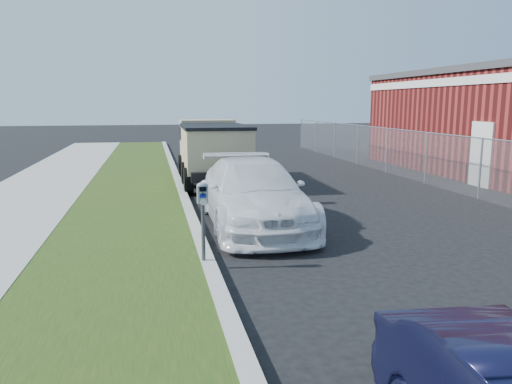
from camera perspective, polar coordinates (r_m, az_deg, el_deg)
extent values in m
plane|color=black|center=(9.97, 9.16, -6.37)|extent=(120.00, 120.00, 0.00)
cube|color=gray|center=(11.28, -7.05, -3.98)|extent=(0.25, 50.00, 0.15)
cube|color=#1F3C10|center=(11.27, -15.20, -4.33)|extent=(3.00, 50.00, 0.13)
plane|color=slate|center=(18.62, 18.85, 3.68)|extent=(0.00, 30.00, 30.00)
cylinder|color=gray|center=(18.55, 19.01, 6.44)|extent=(0.04, 30.00, 0.04)
cylinder|color=gray|center=(16.13, 24.26, 2.42)|extent=(0.06, 0.06, 1.80)
cylinder|color=gray|center=(18.62, 18.85, 3.68)|extent=(0.06, 0.06, 1.80)
cylinder|color=gray|center=(21.24, 14.74, 4.61)|extent=(0.06, 0.06, 1.80)
cylinder|color=gray|center=(23.95, 11.53, 5.32)|extent=(0.06, 0.06, 1.80)
cylinder|color=gray|center=(26.72, 8.98, 5.87)|extent=(0.06, 0.06, 1.80)
cylinder|color=gray|center=(29.54, 6.91, 6.31)|extent=(0.06, 0.06, 1.80)
cylinder|color=gray|center=(32.39, 5.20, 6.67)|extent=(0.06, 0.06, 1.80)
cube|color=silver|center=(20.17, 21.52, 11.66)|extent=(0.06, 14.00, 0.30)
cube|color=silver|center=(18.57, 24.32, 3.93)|extent=(0.08, 1.10, 2.20)
cylinder|color=#3F4247|center=(8.54, -6.05, -4.70)|extent=(0.06, 0.06, 1.00)
cube|color=gray|center=(8.40, -6.13, -0.28)|extent=(0.18, 0.12, 0.30)
ellipsoid|color=gray|center=(8.37, -6.15, 0.73)|extent=(0.19, 0.13, 0.11)
cube|color=black|center=(8.32, -6.09, 0.32)|extent=(0.12, 0.01, 0.08)
cube|color=navy|center=(8.34, -6.08, -0.42)|extent=(0.11, 0.01, 0.07)
cylinder|color=silver|center=(8.36, -6.07, -1.16)|extent=(0.11, 0.01, 0.11)
cube|color=#3F4247|center=(8.33, -6.08, -0.22)|extent=(0.04, 0.01, 0.05)
imported|color=white|center=(11.45, -0.35, -0.17)|extent=(2.17, 5.26, 1.52)
cube|color=black|center=(17.60, -4.93, 2.93)|extent=(1.95, 5.51, 0.30)
cube|color=tan|center=(19.48, -5.61, 5.70)|extent=(2.03, 1.57, 1.72)
cube|color=black|center=(19.46, -5.63, 6.71)|extent=(2.06, 1.59, 0.51)
cube|color=tan|center=(16.84, -4.71, 5.03)|extent=(2.10, 3.63, 1.37)
cube|color=black|center=(16.80, -4.75, 7.45)|extent=(2.19, 3.71, 0.10)
cube|color=black|center=(20.36, -5.80, 3.70)|extent=(2.06, 0.15, 0.26)
cylinder|color=black|center=(19.41, -8.44, 2.95)|extent=(0.28, 0.86, 0.86)
cylinder|color=black|center=(19.60, -2.67, 3.12)|extent=(0.28, 0.86, 0.86)
cylinder|color=black|center=(17.12, -8.05, 2.01)|extent=(0.28, 0.86, 0.86)
cylinder|color=black|center=(17.34, -1.52, 2.21)|extent=(0.28, 0.86, 0.86)
cylinder|color=black|center=(15.59, -7.73, 1.24)|extent=(0.28, 0.86, 0.86)
cylinder|color=black|center=(15.83, -0.58, 1.46)|extent=(0.28, 0.86, 0.86)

